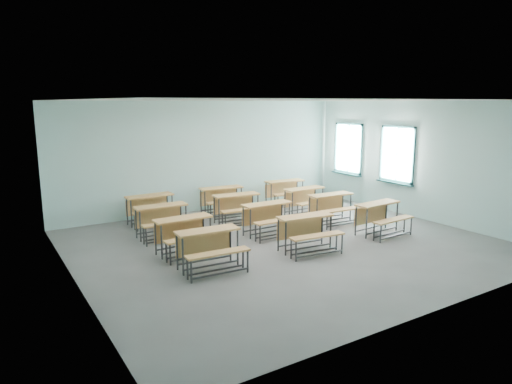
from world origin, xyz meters
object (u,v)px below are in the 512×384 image
at_px(desk_unit_r0c0, 210,244).
at_px(desk_unit_r3c2, 286,189).
at_px(desk_unit_r0c2, 381,214).
at_px(desk_unit_r2c0, 163,216).
at_px(desk_unit_r1c2, 333,204).
at_px(desk_unit_r3c0, 151,205).
at_px(desk_unit_r1c0, 186,230).
at_px(desk_unit_r0c1, 308,228).
at_px(desk_unit_r3c1, 223,196).
at_px(desk_unit_r2c2, 307,197).
at_px(desk_unit_r2c1, 238,204).
at_px(desk_unit_r1c1, 269,214).

bearing_deg(desk_unit_r0c0, desk_unit_r3c2, 43.39).
distance_m(desk_unit_r0c2, desk_unit_r2c0, 5.22).
relative_size(desk_unit_r1c2, desk_unit_r2c0, 1.02).
height_order(desk_unit_r3c0, desk_unit_r3c2, same).
bearing_deg(desk_unit_r3c0, desk_unit_r1c2, -32.27).
height_order(desk_unit_r1c0, desk_unit_r3c0, same).
bearing_deg(desk_unit_r0c1, desk_unit_r3c1, 95.94).
relative_size(desk_unit_r0c0, desk_unit_r1c0, 1.02).
bearing_deg(desk_unit_r3c2, desk_unit_r0c2, -83.64).
bearing_deg(desk_unit_r2c2, desk_unit_r0c1, -130.37).
height_order(desk_unit_r3c0, desk_unit_r3c1, same).
bearing_deg(desk_unit_r2c1, desk_unit_r0c1, -82.20).
bearing_deg(desk_unit_r2c0, desk_unit_r3c1, 30.67).
xyz_separation_m(desk_unit_r0c0, desk_unit_r0c2, (4.57, -0.04, 0.00)).
distance_m(desk_unit_r2c0, desk_unit_r2c2, 4.25).
bearing_deg(desk_unit_r2c1, desk_unit_r1c2, -25.86).
xyz_separation_m(desk_unit_r0c2, desk_unit_r1c2, (-0.27, 1.42, 0.00)).
distance_m(desk_unit_r1c1, desk_unit_r3c2, 3.30).
height_order(desk_unit_r1c2, desk_unit_r3c1, same).
height_order(desk_unit_r2c2, desk_unit_r3c1, same).
bearing_deg(desk_unit_r1c2, desk_unit_r3c2, 88.00).
bearing_deg(desk_unit_r3c0, desk_unit_r0c2, -43.04).
distance_m(desk_unit_r0c1, desk_unit_r3c0, 4.43).
bearing_deg(desk_unit_r1c2, desk_unit_r3c0, 152.27).
relative_size(desk_unit_r0c0, desk_unit_r0c1, 0.97).
relative_size(desk_unit_r1c0, desk_unit_r1c1, 1.02).
bearing_deg(desk_unit_r1c0, desk_unit_r2c2, 15.41).
xyz_separation_m(desk_unit_r2c0, desk_unit_r3c1, (2.29, 1.31, 0.00)).
bearing_deg(desk_unit_r0c1, desk_unit_r2c0, 137.39).
distance_m(desk_unit_r0c1, desk_unit_r1c0, 2.59).
bearing_deg(desk_unit_r3c1, desk_unit_r0c2, -54.13).
bearing_deg(desk_unit_r0c1, desk_unit_r3c2, 66.30).
bearing_deg(desk_unit_r2c1, desk_unit_r3c1, 88.69).
height_order(desk_unit_r1c0, desk_unit_r2c2, same).
bearing_deg(desk_unit_r1c2, desk_unit_r3c1, 132.54).
bearing_deg(desk_unit_r2c1, desk_unit_r0c0, -123.23).
distance_m(desk_unit_r0c0, desk_unit_r1c1, 2.61).
xyz_separation_m(desk_unit_r0c1, desk_unit_r1c0, (-2.28, 1.22, 0.00)).
height_order(desk_unit_r0c0, desk_unit_r1c0, same).
xyz_separation_m(desk_unit_r2c0, desk_unit_r3c2, (4.50, 1.28, 0.00)).
xyz_separation_m(desk_unit_r1c0, desk_unit_r3c1, (2.30, 2.68, 0.00)).
height_order(desk_unit_r1c1, desk_unit_r1c2, same).
xyz_separation_m(desk_unit_r0c2, desk_unit_r3c1, (-2.28, 3.83, 0.00)).
bearing_deg(desk_unit_r2c2, desk_unit_r1c0, -165.24).
height_order(desk_unit_r0c2, desk_unit_r3c0, same).
relative_size(desk_unit_r0c2, desk_unit_r1c2, 1.01).
bearing_deg(desk_unit_r3c2, desk_unit_r2c1, -150.08).
relative_size(desk_unit_r0c1, desk_unit_r0c2, 1.02).
xyz_separation_m(desk_unit_r0c2, desk_unit_r3c0, (-4.39, 3.83, 0.00)).
bearing_deg(desk_unit_r2c2, desk_unit_r3c2, 77.05).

